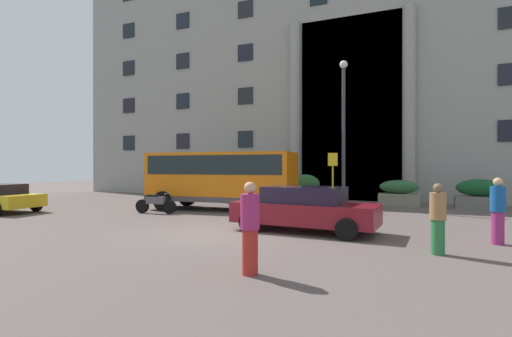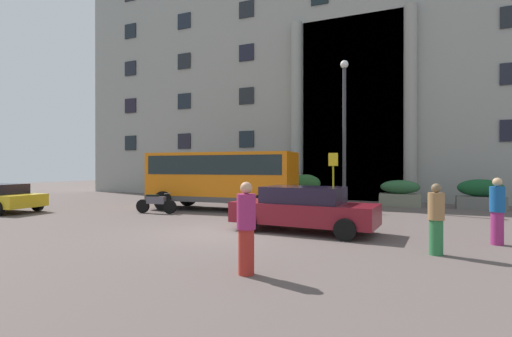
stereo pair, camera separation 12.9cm
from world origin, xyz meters
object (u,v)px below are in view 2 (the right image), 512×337
(bus_stop_sign, at_px, (333,175))
(hedge_planter_entrance_right, at_px, (400,194))
(motorcycle_near_kerb, at_px, (155,203))
(pedestrian_man_crossing, at_px, (497,211))
(orange_minibus, at_px, (222,176))
(pedestrian_man_red_shirt, at_px, (246,228))
(hedge_planter_entrance_left, at_px, (201,188))
(pedestrian_woman_with_bag, at_px, (436,219))
(hedge_planter_far_east, at_px, (481,195))
(lamppost_plaza_centre, at_px, (344,122))
(hedge_planter_west, at_px, (306,189))
(white_taxi_kerbside, at_px, (303,209))

(bus_stop_sign, distance_m, hedge_planter_entrance_right, 4.37)
(motorcycle_near_kerb, bearing_deg, pedestrian_man_crossing, -17.06)
(orange_minibus, bearing_deg, pedestrian_man_red_shirt, -63.13)
(bus_stop_sign, distance_m, hedge_planter_entrance_left, 9.54)
(pedestrian_woman_with_bag, bearing_deg, motorcycle_near_kerb, -139.36)
(pedestrian_man_crossing, relative_size, pedestrian_man_red_shirt, 1.00)
(hedge_planter_far_east, relative_size, pedestrian_man_crossing, 1.19)
(pedestrian_man_red_shirt, bearing_deg, orange_minibus, -44.84)
(hedge_planter_far_east, bearing_deg, hedge_planter_entrance_right, -177.93)
(bus_stop_sign, height_order, lamppost_plaza_centre, lamppost_plaza_centre)
(hedge_planter_west, height_order, pedestrian_man_red_shirt, pedestrian_man_red_shirt)
(hedge_planter_west, bearing_deg, motorcycle_near_kerb, -124.49)
(hedge_planter_far_east, relative_size, pedestrian_man_red_shirt, 1.19)
(hedge_planter_entrance_left, xyz_separation_m, hedge_planter_far_east, (15.38, 0.42, -0.01))
(motorcycle_near_kerb, relative_size, pedestrian_man_red_shirt, 1.09)
(pedestrian_woman_with_bag, distance_m, lamppost_plaza_centre, 10.73)
(pedestrian_man_crossing, bearing_deg, bus_stop_sign, -149.13)
(hedge_planter_entrance_right, relative_size, lamppost_plaza_centre, 0.27)
(bus_stop_sign, distance_m, hedge_planter_west, 3.60)
(bus_stop_sign, relative_size, hedge_planter_west, 1.53)
(hedge_planter_west, bearing_deg, pedestrian_woman_with_bag, -59.80)
(orange_minibus, xyz_separation_m, hedge_planter_far_east, (11.25, 5.23, -0.92))
(orange_minibus, relative_size, hedge_planter_far_east, 3.40)
(hedge_planter_entrance_right, relative_size, pedestrian_man_crossing, 1.15)
(orange_minibus, distance_m, pedestrian_woman_with_bag, 10.72)
(pedestrian_man_crossing, bearing_deg, white_taxi_kerbside, -100.68)
(hedge_planter_entrance_right, xyz_separation_m, white_taxi_kerbside, (-2.42, -9.29, 0.08))
(bus_stop_sign, xyz_separation_m, pedestrian_man_red_shirt, (0.68, -10.95, -0.77))
(hedge_planter_entrance_right, relative_size, hedge_planter_far_east, 0.96)
(bus_stop_sign, bearing_deg, hedge_planter_far_east, 27.95)
(orange_minibus, bearing_deg, white_taxi_kerbside, -43.26)
(orange_minibus, xyz_separation_m, hedge_planter_entrance_left, (-4.13, 4.81, -0.91))
(hedge_planter_entrance_right, bearing_deg, pedestrian_woman_with_bag, -83.47)
(bus_stop_sign, distance_m, motorcycle_near_kerb, 8.15)
(pedestrian_man_crossing, height_order, pedestrian_woman_with_bag, pedestrian_man_crossing)
(white_taxi_kerbside, bearing_deg, orange_minibus, 144.81)
(orange_minibus, height_order, hedge_planter_west, orange_minibus)
(white_taxi_kerbside, relative_size, pedestrian_woman_with_bag, 2.76)
(bus_stop_sign, bearing_deg, pedestrian_man_crossing, -46.91)
(pedestrian_man_red_shirt, bearing_deg, hedge_planter_entrance_right, -84.63)
(pedestrian_man_crossing, bearing_deg, hedge_planter_far_east, 162.63)
(orange_minibus, bearing_deg, hedge_planter_entrance_left, 126.04)
(orange_minibus, xyz_separation_m, white_taxi_kerbside, (5.23, -4.19, -0.89))
(hedge_planter_entrance_right, height_order, lamppost_plaza_centre, lamppost_plaza_centre)
(hedge_planter_far_east, distance_m, motorcycle_near_kerb, 15.26)
(hedge_planter_entrance_right, xyz_separation_m, hedge_planter_far_east, (3.60, 0.13, 0.04))
(orange_minibus, height_order, hedge_planter_entrance_right, orange_minibus)
(hedge_planter_west, relative_size, pedestrian_man_crossing, 1.00)
(hedge_planter_entrance_right, bearing_deg, pedestrian_man_red_shirt, -98.34)
(orange_minibus, xyz_separation_m, pedestrian_woman_with_bag, (8.91, -5.92, -0.79))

